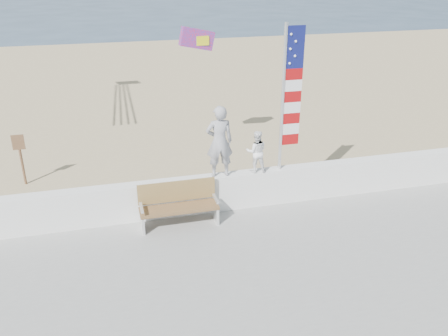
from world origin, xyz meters
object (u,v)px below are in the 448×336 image
at_px(adult, 219,142).
at_px(bench, 178,204).
at_px(flag, 288,93).
at_px(child, 256,152).

relative_size(adult, bench, 0.96).
relative_size(adult, flag, 0.49).
height_order(child, flag, flag).
height_order(adult, bench, adult).
bearing_deg(bench, child, 12.75).
distance_m(child, flag, 1.57).
height_order(child, bench, child).
xyz_separation_m(child, bench, (-2.01, -0.45, -0.91)).
distance_m(adult, child, 0.98).
xyz_separation_m(adult, bench, (-1.09, -0.45, -1.26)).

